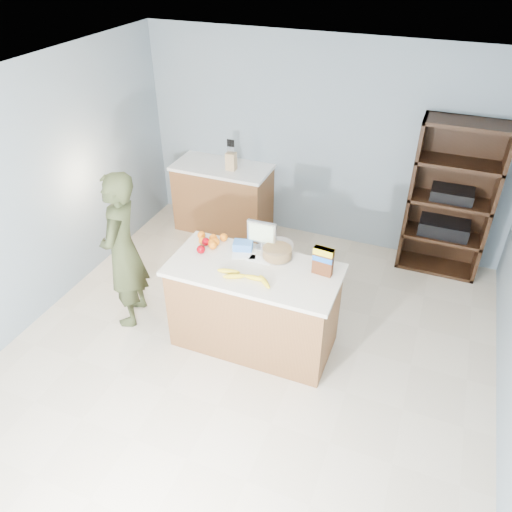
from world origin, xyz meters
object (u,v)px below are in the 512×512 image
at_px(person, 123,251).
at_px(cereal_box, 323,259).
at_px(shelving_unit, 450,201).
at_px(tv, 262,233).
at_px(counter_peninsula, 254,309).

height_order(person, cereal_box, person).
bearing_deg(cereal_box, shelving_unit, 63.24).
xyz_separation_m(tv, cereal_box, (0.65, -0.19, -0.00)).
bearing_deg(person, tv, 93.50).
bearing_deg(shelving_unit, person, -143.12).
height_order(tv, cereal_box, tv).
xyz_separation_m(shelving_unit, cereal_box, (-0.96, -1.91, 0.19)).
bearing_deg(counter_peninsula, person, -175.25).
bearing_deg(person, counter_peninsula, 78.90).
distance_m(counter_peninsula, tv, 0.73).
xyz_separation_m(counter_peninsula, cereal_box, (0.59, 0.14, 0.64)).
relative_size(tv, cereal_box, 1.06).
height_order(shelving_unit, tv, shelving_unit).
xyz_separation_m(person, cereal_box, (1.92, 0.25, 0.23)).
height_order(counter_peninsula, shelving_unit, shelving_unit).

